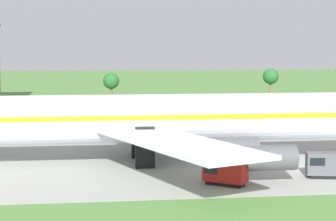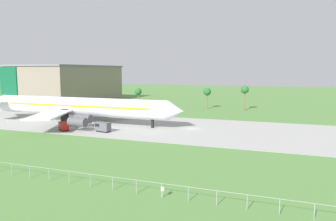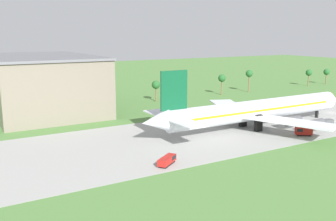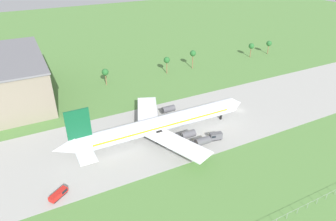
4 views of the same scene
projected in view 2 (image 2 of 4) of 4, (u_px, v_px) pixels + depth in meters
ground_plane at (192, 129)px, 102.11m from camera, size 600.00×600.00×0.00m
taxiway_strip at (192, 129)px, 102.10m from camera, size 320.00×44.00×0.02m
jet_airliner at (76, 106)px, 113.61m from camera, size 79.08×52.64×19.54m
fuel_truck at (102, 127)px, 96.82m from camera, size 5.14×2.92×2.91m
catering_van at (64, 126)px, 99.34m from camera, size 4.95×4.39×2.50m
perimeter_fence at (90, 178)px, 50.93m from camera, size 80.10×0.10×2.10m
no_stopping_sign at (162, 191)px, 46.35m from camera, size 0.44×0.08×1.68m
terminal_building at (69, 84)px, 189.67m from camera, size 36.72×61.20×21.11m
palm_tree_row at (260, 94)px, 146.72m from camera, size 118.10×3.60×11.30m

